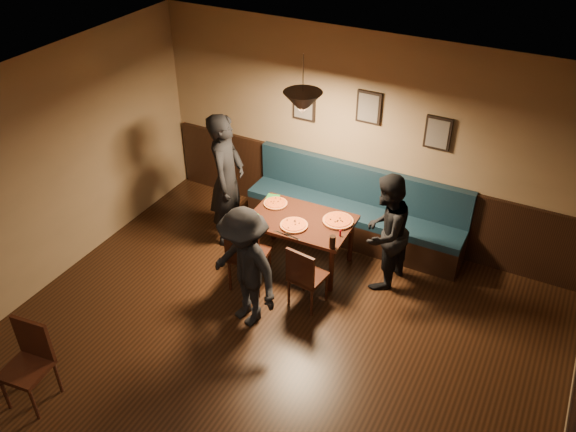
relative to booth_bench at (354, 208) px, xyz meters
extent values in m
plane|color=black|center=(0.00, -3.20, -0.50)|extent=(7.00, 7.00, 0.00)
plane|color=silver|center=(0.00, -3.20, 2.30)|extent=(7.00, 7.00, 0.00)
plane|color=#8C704F|center=(0.00, 0.30, 0.90)|extent=(6.00, 0.00, 6.00)
cube|color=black|center=(0.00, 0.27, 0.00)|extent=(5.88, 0.06, 1.00)
cube|color=black|center=(-0.90, 0.27, 1.20)|extent=(0.32, 0.04, 0.42)
cube|color=black|center=(0.00, 0.27, 1.35)|extent=(0.32, 0.04, 0.42)
cube|color=black|center=(0.90, 0.27, 1.20)|extent=(0.32, 0.04, 0.42)
cone|color=black|center=(-0.39, -0.82, 1.75)|extent=(0.44, 0.44, 0.25)
cube|color=black|center=(-0.39, -0.82, -0.16)|extent=(1.31, 0.86, 0.69)
imported|color=black|center=(-1.51, -0.75, 0.43)|extent=(0.59, 0.76, 1.85)
imported|color=black|center=(0.66, -0.69, 0.26)|extent=(0.68, 0.82, 1.52)
imported|color=black|center=(-0.48, -2.03, 0.25)|extent=(1.10, 0.84, 1.50)
cylinder|color=orange|center=(-0.84, -0.66, 0.20)|extent=(0.36, 0.36, 0.04)
cylinder|color=orange|center=(-0.40, -0.99, 0.21)|extent=(0.45, 0.45, 0.04)
cylinder|color=gold|center=(0.04, -0.66, 0.21)|extent=(0.49, 0.49, 0.04)
cylinder|color=black|center=(0.19, -1.16, 0.27)|extent=(0.10, 0.10, 0.16)
cylinder|color=maroon|center=(0.18, -0.91, 0.24)|extent=(0.03, 0.03, 0.11)
cube|color=#1D6C25|center=(-0.95, -0.54, 0.19)|extent=(0.20, 0.20, 0.01)
cube|color=#1F773D|center=(-0.91, -1.06, 0.19)|extent=(0.21, 0.21, 0.01)
cube|color=silver|center=(-0.39, -1.20, 0.19)|extent=(0.21, 0.06, 0.00)
camera|label=1|loc=(2.30, -6.31, 4.38)|focal=37.02mm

